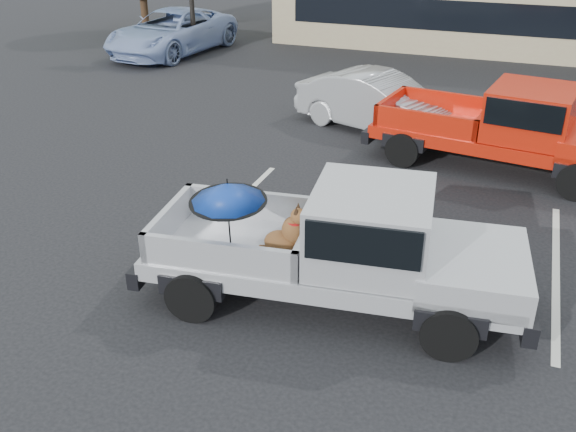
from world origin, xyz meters
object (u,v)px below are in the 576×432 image
silver_sedan (379,102)px  blue_suv (172,32)px  red_pickup (520,126)px  silver_pickup (353,243)px

silver_sedan → blue_suv: (-9.49, 5.98, 0.08)m
red_pickup → silver_sedan: bearing=163.1°
blue_suv → silver_sedan: bearing=-25.2°
red_pickup → blue_suv: red_pickup is taller
red_pickup → blue_suv: (-12.98, 7.65, -0.23)m
red_pickup → blue_suv: bearing=158.1°
silver_pickup → silver_sedan: bearing=93.8°
silver_pickup → red_pickup: silver_pickup is taller
silver_pickup → red_pickup: size_ratio=0.98×
silver_sedan → blue_suv: bearing=76.7°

